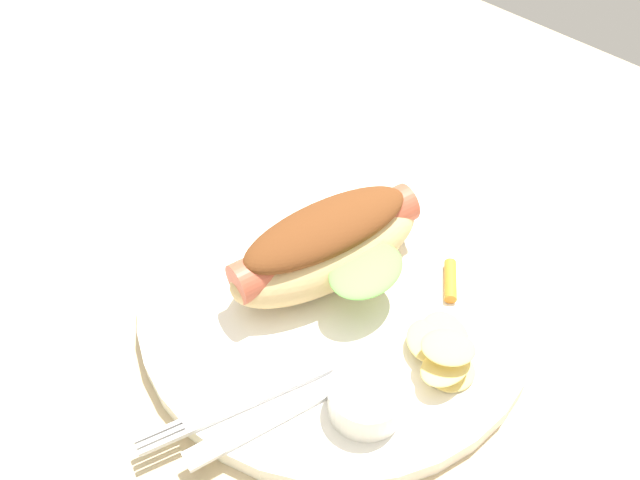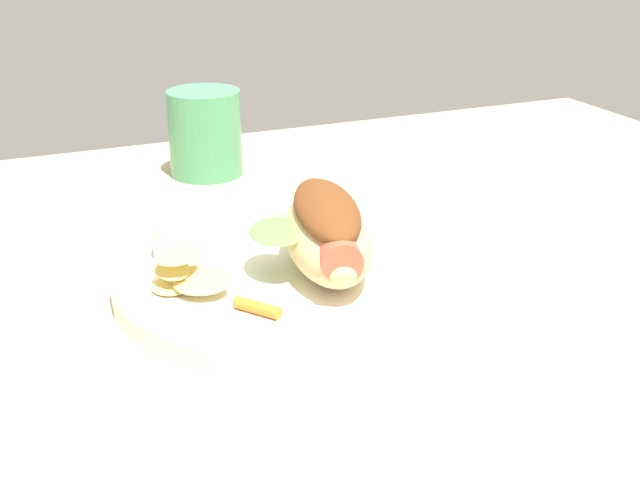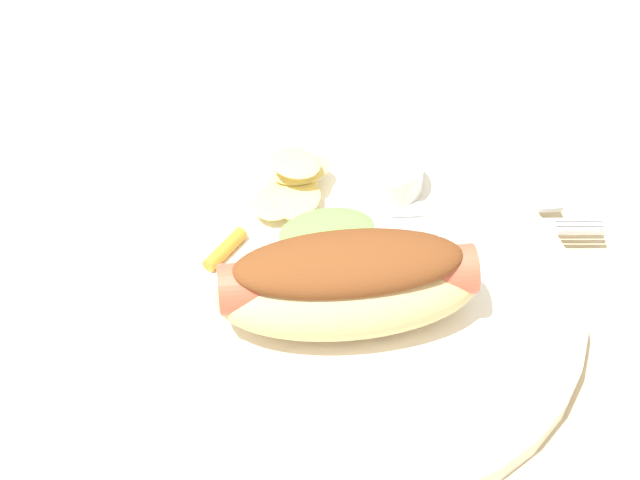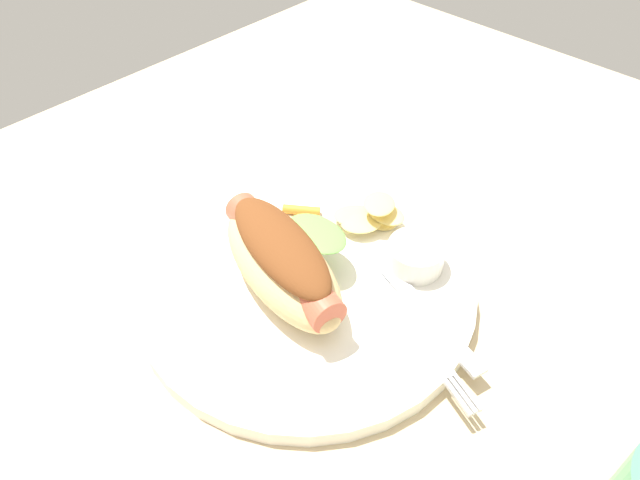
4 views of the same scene
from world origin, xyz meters
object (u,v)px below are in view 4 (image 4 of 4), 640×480
object	(u,v)px
fork	(415,331)
plate	(303,282)
sauce_ramekin	(416,256)
knife	(425,312)
carrot_garnish	(302,211)
hot_dog	(284,258)
chips_pile	(371,215)

from	to	relation	value
fork	plate	bearing A→B (deg)	-149.69
sauce_ramekin	fork	xyz separation A→B (cm)	(5.91, 4.48, -1.05)
knife	carrot_garnish	distance (cm)	16.21
knife	fork	bearing A→B (deg)	-59.23
plate	fork	size ratio (longest dim) A/B	1.98
hot_dog	knife	distance (cm)	12.53
carrot_garnish	hot_dog	bearing A→B (deg)	35.77
knife	carrot_garnish	xyz separation A→B (cm)	(-1.77, -16.11, 0.25)
plate	sauce_ramekin	world-z (taller)	sauce_ramekin
fork	knife	world-z (taller)	same
sauce_ramekin	hot_dog	bearing A→B (deg)	-35.86
hot_dog	chips_pile	distance (cm)	11.16
sauce_ramekin	chips_pile	distance (cm)	6.61
plate	hot_dog	bearing A→B (deg)	-14.82
fork	sauce_ramekin	bearing A→B (deg)	147.80
sauce_ramekin	knife	bearing A→B (deg)	46.09
knife	plate	bearing A→B (deg)	-142.59
hot_dog	knife	size ratio (longest dim) A/B	1.22
sauce_ramekin	carrot_garnish	distance (cm)	12.37
sauce_ramekin	carrot_garnish	xyz separation A→B (cm)	(2.01, -12.18, -0.82)
fork	chips_pile	xyz separation A→B (cm)	(-7.43, -10.91, 0.97)
hot_dog	fork	distance (cm)	12.22
plate	sauce_ramekin	xyz separation A→B (cm)	(-7.76, 6.38, 2.05)
plate	fork	distance (cm)	11.06
fork	chips_pile	bearing A→B (deg)	166.41
plate	knife	size ratio (longest dim) A/B	2.14
hot_dog	knife	world-z (taller)	hot_dog
hot_dog	fork	size ratio (longest dim) A/B	1.14
plate	chips_pile	world-z (taller)	chips_pile
knife	carrot_garnish	bearing A→B (deg)	-169.94
sauce_ramekin	knife	distance (cm)	5.56
sauce_ramekin	carrot_garnish	bearing A→B (deg)	-80.62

